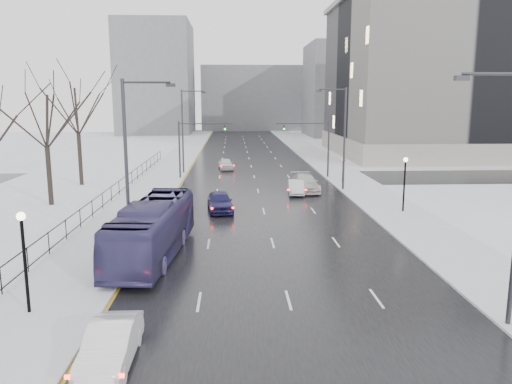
{
  "coord_description": "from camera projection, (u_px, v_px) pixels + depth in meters",
  "views": [
    {
      "loc": [
        -2.44,
        -7.97,
        8.92
      ],
      "look_at": [
        -0.84,
        26.26,
        2.5
      ],
      "focal_mm": 35.0,
      "sensor_mm": 36.0,
      "label": 1
    }
  ],
  "objects": [
    {
      "name": "bldg_far_left",
      "position": [
        156.0,
        79.0,
        128.72
      ],
      "size": [
        18.0,
        22.0,
        28.0
      ],
      "primitive_type": "cube",
      "color": "slate",
      "rests_on": "ground"
    },
    {
      "name": "tree_park_d",
      "position": [
        52.0,
        206.0,
        42.15
      ],
      "size": [
        8.75,
        8.75,
        12.5
      ],
      "primitive_type": null,
      "color": "black",
      "rests_on": "ground"
    },
    {
      "name": "sedan_right_far",
      "position": [
        305.0,
        183.0,
        48.52
      ],
      "size": [
        2.54,
        5.72,
        1.63
      ],
      "primitive_type": "imported",
      "rotation": [
        0.0,
        0.0,
        0.05
      ],
      "color": "silver",
      "rests_on": "road"
    },
    {
      "name": "sidewalk_left",
      "position": [
        174.0,
        165.0,
        68.0
      ],
      "size": [
        5.0,
        150.0,
        0.16
      ],
      "primitive_type": "cube",
      "color": "silver",
      "rests_on": "ground"
    },
    {
      "name": "sedan_center_far",
      "position": [
        226.0,
        164.0,
        63.51
      ],
      "size": [
        2.21,
        4.39,
        1.43
      ],
      "primitive_type": "imported",
      "rotation": [
        0.0,
        0.0,
        0.13
      ],
      "color": "silver",
      "rests_on": "road"
    },
    {
      "name": "lamppost_r_mid",
      "position": [
        405.0,
        176.0,
        39.0
      ],
      "size": [
        0.36,
        0.36,
        4.28
      ],
      "color": "black",
      "rests_on": "sidewalk_right"
    },
    {
      "name": "lamppost_l",
      "position": [
        24.0,
        248.0,
        20.32
      ],
      "size": [
        0.36,
        0.36,
        4.28
      ],
      "color": "black",
      "rests_on": "sidewalk_left"
    },
    {
      "name": "civic_building",
      "position": [
        466.0,
        84.0,
        79.82
      ],
      "size": [
        41.0,
        31.0,
        24.8
      ],
      "color": "gray",
      "rests_on": "ground"
    },
    {
      "name": "sedan_right_near",
      "position": [
        296.0,
        187.0,
        47.06
      ],
      "size": [
        1.72,
        4.18,
        1.35
      ],
      "primitive_type": "imported",
      "rotation": [
        0.0,
        0.0,
        -0.07
      ],
      "color": "silver",
      "rests_on": "road"
    },
    {
      "name": "streetlight_r_mid",
      "position": [
        342.0,
        133.0,
        48.2
      ],
      "size": [
        2.95,
        0.25,
        10.0
      ],
      "color": "#2D2D33",
      "rests_on": "ground"
    },
    {
      "name": "cross_road",
      "position": [
        254.0,
        178.0,
        56.71
      ],
      "size": [
        130.0,
        10.0,
        0.04
      ],
      "primitive_type": "cube",
      "color": "black",
      "rests_on": "ground"
    },
    {
      "name": "road",
      "position": [
        251.0,
        165.0,
        68.49
      ],
      "size": [
        16.0,
        150.0,
        0.04
      ],
      "primitive_type": "cube",
      "color": "black",
      "rests_on": "ground"
    },
    {
      "name": "streetlight_l_far",
      "position": [
        184.0,
        127.0,
        59.23
      ],
      "size": [
        2.95,
        0.25,
        10.0
      ],
      "color": "#2D2D33",
      "rests_on": "ground"
    },
    {
      "name": "no_uturn_sign",
      "position": [
        343.0,
        162.0,
        52.78
      ],
      "size": [
        0.6,
        0.06,
        2.7
      ],
      "color": "#2D2D33",
      "rests_on": "sidewalk_right"
    },
    {
      "name": "mast_signal_right",
      "position": [
        319.0,
        142.0,
        56.29
      ],
      "size": [
        6.1,
        0.33,
        6.5
      ],
      "color": "#2D2D33",
      "rests_on": "ground"
    },
    {
      "name": "iron_fence",
      "position": [
        96.0,
        205.0,
        38.27
      ],
      "size": [
        0.06,
        70.0,
        1.3
      ],
      "color": "black",
      "rests_on": "sidewalk_left"
    },
    {
      "name": "sedan_left_near",
      "position": [
        110.0,
        345.0,
        16.79
      ],
      "size": [
        1.51,
        4.32,
        1.42
      ],
      "primitive_type": "imported",
      "rotation": [
        0.0,
        0.0,
        0.0
      ],
      "color": "white",
      "rests_on": "road"
    },
    {
      "name": "sidewalk_right",
      "position": [
        326.0,
        164.0,
        68.96
      ],
      "size": [
        5.0,
        150.0,
        0.16
      ],
      "primitive_type": "cube",
      "color": "silver",
      "rests_on": "ground"
    },
    {
      "name": "park_strip",
      "position": [
        103.0,
        165.0,
        67.56
      ],
      "size": [
        14.0,
        150.0,
        0.12
      ],
      "primitive_type": "cube",
      "color": "white",
      "rests_on": "ground"
    },
    {
      "name": "tree_park_e",
      "position": [
        82.0,
        186.0,
        51.95
      ],
      "size": [
        9.45,
        9.45,
        13.5
      ],
      "primitive_type": null,
      "color": "black",
      "rests_on": "ground"
    },
    {
      "name": "bus",
      "position": [
        153.0,
        229.0,
        28.26
      ],
      "size": [
        3.74,
        11.72,
        3.21
      ],
      "primitive_type": "imported",
      "rotation": [
        0.0,
        0.0,
        -0.09
      ],
      "color": "#3C366A",
      "rests_on": "road"
    },
    {
      "name": "bldg_far_right",
      "position": [
        357.0,
        90.0,
        121.75
      ],
      "size": [
        24.0,
        20.0,
        22.0
      ],
      "primitive_type": "cube",
      "color": "slate",
      "rests_on": "ground"
    },
    {
      "name": "streetlight_l_near",
      "position": [
        130.0,
        159.0,
        27.81
      ],
      "size": [
        2.95,
        0.25,
        10.0
      ],
      "color": "#2D2D33",
      "rests_on": "ground"
    },
    {
      "name": "bldg_far_center",
      "position": [
        254.0,
        98.0,
        145.56
      ],
      "size": [
        30.0,
        18.0,
        18.0
      ],
      "primitive_type": "cube",
      "color": "slate",
      "rests_on": "ground"
    },
    {
      "name": "sedan_center_near",
      "position": [
        220.0,
        202.0,
        39.82
      ],
      "size": [
        2.4,
        4.88,
        1.6
      ],
      "primitive_type": "imported",
      "rotation": [
        0.0,
        0.0,
        0.11
      ],
      "color": "#1B194C",
      "rests_on": "road"
    },
    {
      "name": "mast_signal_left",
      "position": [
        189.0,
        143.0,
        55.62
      ],
      "size": [
        6.1,
        0.33,
        6.5
      ],
      "color": "#2D2D33",
      "rests_on": "ground"
    }
  ]
}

